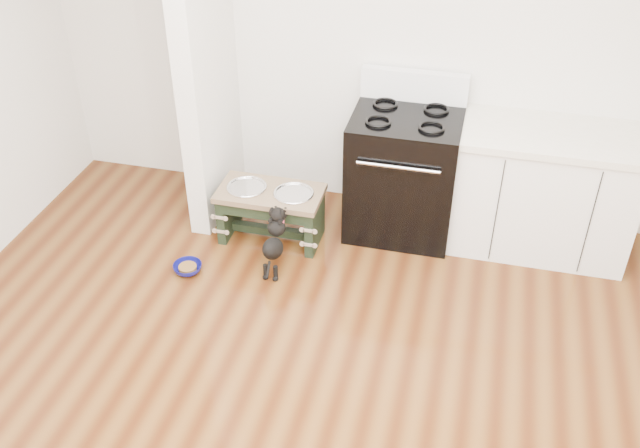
{
  "coord_description": "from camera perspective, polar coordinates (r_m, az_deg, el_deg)",
  "views": [
    {
      "loc": [
        0.74,
        -2.27,
        3.13
      ],
      "look_at": [
        -0.17,
        1.34,
        0.51
      ],
      "focal_mm": 40.0,
      "sensor_mm": 36.0,
      "label": 1
    }
  ],
  "objects": [
    {
      "name": "oven_range",
      "position": [
        5.19,
        6.69,
        4.16
      ],
      "size": [
        0.76,
        0.69,
        1.14
      ],
      "color": "black",
      "rests_on": "ground"
    },
    {
      "name": "cabinet_run",
      "position": [
        5.21,
        17.4,
        2.52
      ],
      "size": [
        1.24,
        0.64,
        0.91
      ],
      "color": "white",
      "rests_on": "ground"
    },
    {
      "name": "room_shell",
      "position": [
        2.82,
        -3.32,
        2.75
      ],
      "size": [
        5.0,
        5.0,
        5.0
      ],
      "color": "silver",
      "rests_on": "ground"
    },
    {
      "name": "puppy",
      "position": [
        4.86,
        -3.68,
        -1.29
      ],
      "size": [
        0.13,
        0.38,
        0.46
      ],
      "color": "black",
      "rests_on": "ground"
    },
    {
      "name": "dog_feeder",
      "position": [
        5.13,
        -3.99,
        1.52
      ],
      "size": [
        0.75,
        0.4,
        0.43
      ],
      "color": "black",
      "rests_on": "ground"
    },
    {
      "name": "floor_bowl",
      "position": [
        5.04,
        -10.54,
        -3.49
      ],
      "size": [
        0.26,
        0.26,
        0.06
      ],
      "rotation": [
        0.0,
        0.0,
        0.39
      ],
      "color": "#0D0D5F",
      "rests_on": "ground"
    },
    {
      "name": "partition_wall",
      "position": [
        5.09,
        -9.27,
        14.27
      ],
      "size": [
        0.15,
        0.8,
        2.7
      ],
      "primitive_type": "cube",
      "color": "silver",
      "rests_on": "ground"
    }
  ]
}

